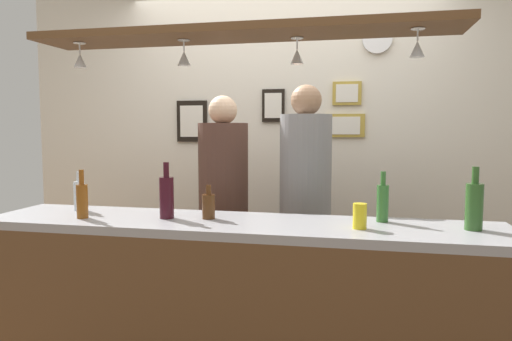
{
  "coord_description": "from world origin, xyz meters",
  "views": [
    {
      "loc": [
        0.61,
        -2.67,
        1.44
      ],
      "look_at": [
        0.0,
        0.1,
        1.18
      ],
      "focal_mm": 33.03,
      "sensor_mm": 36.0,
      "label": 1
    }
  ],
  "objects_px": {
    "person_right_grey_shirt": "(305,189)",
    "picture_frame_caricature": "(192,121)",
    "picture_frame_upper_small": "(347,93)",
    "bottle_soda_clear": "(80,195)",
    "picture_frame_crest": "(273,106)",
    "wall_clock": "(377,39)",
    "bottle_beer_amber_tall": "(82,200)",
    "drink_can": "(360,216)",
    "bottle_wine_dark_red": "(167,196)",
    "bottle_beer_green_import": "(383,202)",
    "bottle_champagne_green": "(474,205)",
    "picture_frame_lower_pair": "(345,126)",
    "person_left_brown_shirt": "(223,192)",
    "bottle_beer_brown_stubby": "(209,206)"
  },
  "relations": [
    {
      "from": "bottle_champagne_green",
      "to": "person_left_brown_shirt",
      "type": "bearing_deg",
      "value": 153.25
    },
    {
      "from": "picture_frame_upper_small",
      "to": "bottle_soda_clear",
      "type": "bearing_deg",
      "value": -138.89
    },
    {
      "from": "bottle_wine_dark_red",
      "to": "person_left_brown_shirt",
      "type": "bearing_deg",
      "value": 83.32
    },
    {
      "from": "person_right_grey_shirt",
      "to": "bottle_champagne_green",
      "type": "height_order",
      "value": "person_right_grey_shirt"
    },
    {
      "from": "drink_can",
      "to": "wall_clock",
      "type": "relative_size",
      "value": 0.55
    },
    {
      "from": "person_right_grey_shirt",
      "to": "picture_frame_upper_small",
      "type": "relative_size",
      "value": 7.82
    },
    {
      "from": "bottle_soda_clear",
      "to": "drink_can",
      "type": "relative_size",
      "value": 1.89
    },
    {
      "from": "picture_frame_upper_small",
      "to": "wall_clock",
      "type": "distance_m",
      "value": 0.46
    },
    {
      "from": "picture_frame_lower_pair",
      "to": "picture_frame_upper_small",
      "type": "distance_m",
      "value": 0.25
    },
    {
      "from": "picture_frame_crest",
      "to": "wall_clock",
      "type": "height_order",
      "value": "wall_clock"
    },
    {
      "from": "bottle_beer_green_import",
      "to": "bottle_champagne_green",
      "type": "bearing_deg",
      "value": -15.09
    },
    {
      "from": "bottle_beer_brown_stubby",
      "to": "person_right_grey_shirt",
      "type": "bearing_deg",
      "value": 59.38
    },
    {
      "from": "bottle_soda_clear",
      "to": "picture_frame_upper_small",
      "type": "xyz_separation_m",
      "value": [
        1.49,
        1.3,
        0.65
      ]
    },
    {
      "from": "person_right_grey_shirt",
      "to": "picture_frame_caricature",
      "type": "distance_m",
      "value": 1.29
    },
    {
      "from": "bottle_beer_brown_stubby",
      "to": "bottle_soda_clear",
      "type": "height_order",
      "value": "bottle_soda_clear"
    },
    {
      "from": "picture_frame_lower_pair",
      "to": "drink_can",
      "type": "bearing_deg",
      "value": -85.32
    },
    {
      "from": "bottle_wine_dark_red",
      "to": "picture_frame_crest",
      "type": "relative_size",
      "value": 1.15
    },
    {
      "from": "bottle_champagne_green",
      "to": "picture_frame_caricature",
      "type": "bearing_deg",
      "value": 144.14
    },
    {
      "from": "bottle_champagne_green",
      "to": "bottle_beer_green_import",
      "type": "relative_size",
      "value": 1.15
    },
    {
      "from": "bottle_soda_clear",
      "to": "bottle_wine_dark_red",
      "type": "bearing_deg",
      "value": -10.87
    },
    {
      "from": "bottle_beer_green_import",
      "to": "bottle_soda_clear",
      "type": "relative_size",
      "value": 1.13
    },
    {
      "from": "picture_frame_caricature",
      "to": "picture_frame_crest",
      "type": "bearing_deg",
      "value": 0.0
    },
    {
      "from": "bottle_wine_dark_red",
      "to": "picture_frame_crest",
      "type": "bearing_deg",
      "value": 77.27
    },
    {
      "from": "bottle_champagne_green",
      "to": "bottle_beer_green_import",
      "type": "distance_m",
      "value": 0.43
    },
    {
      "from": "person_left_brown_shirt",
      "to": "bottle_wine_dark_red",
      "type": "xyz_separation_m",
      "value": [
        -0.09,
        -0.76,
        0.08
      ]
    },
    {
      "from": "person_right_grey_shirt",
      "to": "bottle_beer_amber_tall",
      "type": "relative_size",
      "value": 6.62
    },
    {
      "from": "picture_frame_caricature",
      "to": "picture_frame_crest",
      "type": "xyz_separation_m",
      "value": [
        0.69,
        0.0,
        0.12
      ]
    },
    {
      "from": "bottle_champagne_green",
      "to": "picture_frame_caricature",
      "type": "xyz_separation_m",
      "value": [
        -1.9,
        1.37,
        0.42
      ]
    },
    {
      "from": "person_right_grey_shirt",
      "to": "wall_clock",
      "type": "distance_m",
      "value": 1.33
    },
    {
      "from": "picture_frame_lower_pair",
      "to": "person_left_brown_shirt",
      "type": "bearing_deg",
      "value": -140.89
    },
    {
      "from": "bottle_wine_dark_red",
      "to": "picture_frame_lower_pair",
      "type": "height_order",
      "value": "picture_frame_lower_pair"
    },
    {
      "from": "bottle_beer_green_import",
      "to": "picture_frame_crest",
      "type": "distance_m",
      "value": 1.59
    },
    {
      "from": "picture_frame_lower_pair",
      "to": "wall_clock",
      "type": "relative_size",
      "value": 1.36
    },
    {
      "from": "bottle_beer_amber_tall",
      "to": "drink_can",
      "type": "relative_size",
      "value": 2.13
    },
    {
      "from": "bottle_soda_clear",
      "to": "drink_can",
      "type": "distance_m",
      "value": 1.6
    },
    {
      "from": "bottle_soda_clear",
      "to": "wall_clock",
      "type": "relative_size",
      "value": 1.05
    },
    {
      "from": "picture_frame_crest",
      "to": "wall_clock",
      "type": "distance_m",
      "value": 0.93
    },
    {
      "from": "bottle_champagne_green",
      "to": "picture_frame_upper_small",
      "type": "distance_m",
      "value": 1.64
    },
    {
      "from": "bottle_champagne_green",
      "to": "picture_frame_lower_pair",
      "type": "relative_size",
      "value": 1.0
    },
    {
      "from": "bottle_champagne_green",
      "to": "picture_frame_crest",
      "type": "xyz_separation_m",
      "value": [
        -1.21,
        1.37,
        0.54
      ]
    },
    {
      "from": "bottle_wine_dark_red",
      "to": "bottle_soda_clear",
      "type": "distance_m",
      "value": 0.6
    },
    {
      "from": "person_right_grey_shirt",
      "to": "picture_frame_lower_pair",
      "type": "bearing_deg",
      "value": 70.27
    },
    {
      "from": "person_left_brown_shirt",
      "to": "bottle_beer_amber_tall",
      "type": "height_order",
      "value": "person_left_brown_shirt"
    },
    {
      "from": "person_right_grey_shirt",
      "to": "drink_can",
      "type": "distance_m",
      "value": 0.89
    },
    {
      "from": "picture_frame_upper_small",
      "to": "bottle_champagne_green",
      "type": "bearing_deg",
      "value": -65.21
    },
    {
      "from": "picture_frame_caricature",
      "to": "wall_clock",
      "type": "height_order",
      "value": "wall_clock"
    },
    {
      "from": "picture_frame_upper_small",
      "to": "person_left_brown_shirt",
      "type": "bearing_deg",
      "value": -141.25
    },
    {
      "from": "bottle_champagne_green",
      "to": "bottle_soda_clear",
      "type": "bearing_deg",
      "value": 177.97
    },
    {
      "from": "wall_clock",
      "to": "bottle_soda_clear",
      "type": "bearing_deg",
      "value": -142.86
    },
    {
      "from": "person_right_grey_shirt",
      "to": "drink_can",
      "type": "relative_size",
      "value": 14.11
    }
  ]
}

